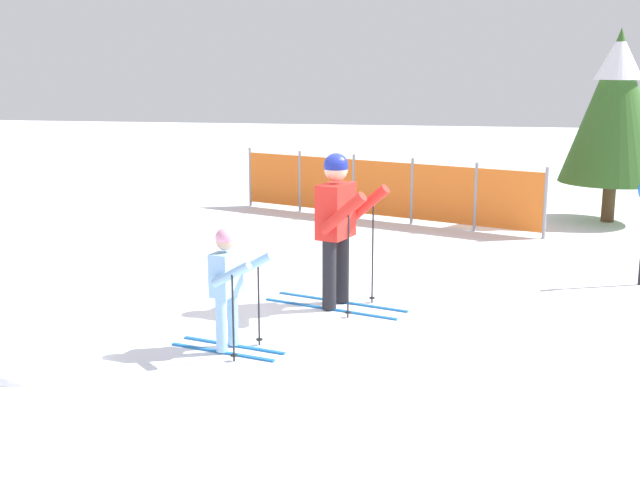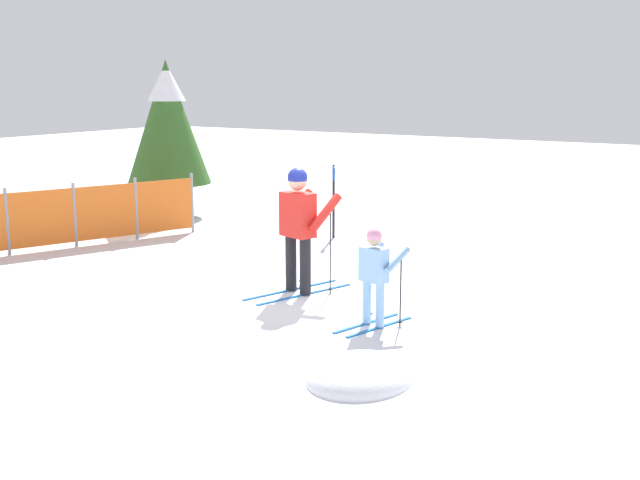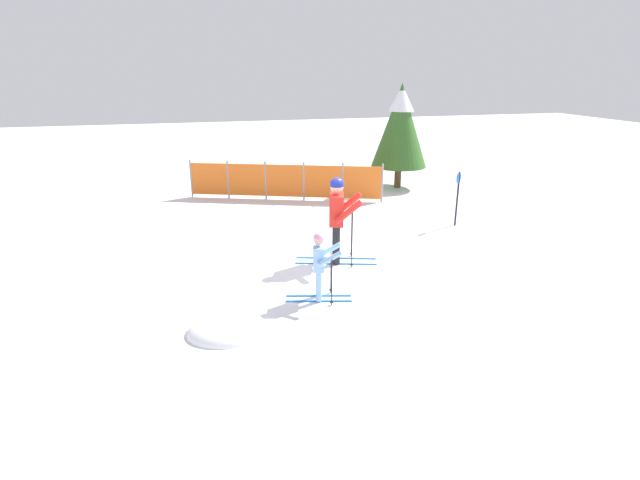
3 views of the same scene
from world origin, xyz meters
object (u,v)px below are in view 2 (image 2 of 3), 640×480
skier_child (375,269)px  conifer_far (167,120)px  safety_fence (42,218)px  trail_marker (334,193)px  skier_adult (299,219)px

skier_child → conifer_far: 9.35m
safety_fence → trail_marker: bearing=-45.3°
skier_adult → safety_fence: size_ratio=0.32×
safety_fence → trail_marker: (3.80, -3.84, 0.29)m
skier_child → safety_fence: skier_child is taller
skier_child → conifer_far: size_ratio=0.36×
skier_adult → safety_fence: skier_adult is taller
safety_fence → conifer_far: (4.10, 0.67, 1.55)m
skier_child → safety_fence: 7.22m
conifer_far → skier_child: bearing=-121.9°
skier_adult → conifer_far: 7.45m
skier_child → trail_marker: bearing=50.5°
safety_fence → conifer_far: conifer_far is taller
safety_fence → conifer_far: size_ratio=1.64×
skier_adult → safety_fence: bearing=108.0°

